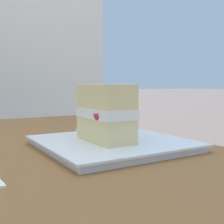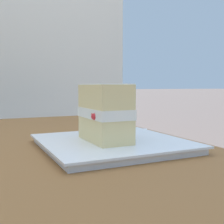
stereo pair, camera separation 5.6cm
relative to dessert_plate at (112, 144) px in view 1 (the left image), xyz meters
name	(u,v)px [view 1 (the left image)]	position (x,y,z in m)	size (l,w,h in m)	color
dessert_plate	(112,144)	(0.00, 0.00, 0.00)	(0.27, 0.27, 0.02)	white
cake_slice	(106,113)	(0.01, -0.02, 0.06)	(0.13, 0.08, 0.11)	#EAD18C
dessert_fork	(103,130)	(-0.19, 0.08, 0.00)	(0.08, 0.16, 0.01)	silver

